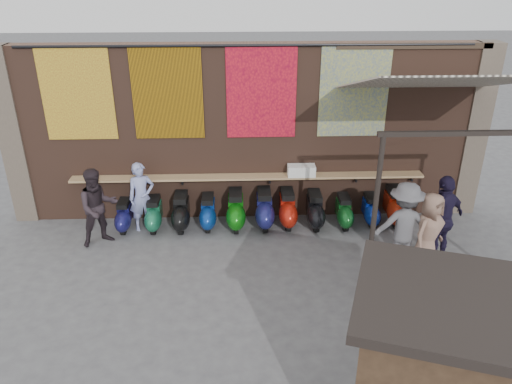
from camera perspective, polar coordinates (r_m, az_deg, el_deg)
The scene contains 34 objects.
ground at distance 9.83m, azimuth -0.54°, elevation -9.62°, with size 70.00×70.00×0.00m, color #474749.
brick_wall at distance 11.36m, azimuth -0.98°, elevation 6.66°, with size 10.00×0.40×4.00m, color brown.
pier_left at distance 12.40m, azimuth -25.90°, elevation 5.71°, with size 0.50×0.50×4.00m, color #4C4238.
pier_right at distance 12.58m, azimuth 23.59°, elevation 6.40°, with size 0.50×0.50×4.00m, color #4C4238.
eating_counter at distance 11.34m, azimuth -0.91°, elevation 1.75°, with size 8.00×0.32×0.05m, color #9E7A51.
shelf_box at distance 11.34m, azimuth 5.20°, elevation 2.46°, with size 0.62×0.28×0.25m, color white.
tapestry_redgold at distance 11.38m, azimuth -19.76°, elevation 10.48°, with size 1.50×0.02×2.00m, color #923915.
tapestry_sun at distance 10.96m, azimuth -10.08°, elevation 11.04°, with size 1.50×0.02×2.00m, color #C07F0B.
tapestry_orange at distance 10.88m, azimuth 0.61°, elevation 11.31°, with size 1.50×0.02×2.00m, color red.
tapestry_multi at distance 11.15m, azimuth 11.14°, elevation 11.20°, with size 1.50×0.02×2.00m, color #283F94.
hang_rail at distance 10.66m, azimuth -1.04°, elevation 16.40°, with size 0.06×0.06×9.50m, color black.
scooter_stool_0 at distance 11.63m, azimuth -14.82°, elevation -2.65°, with size 0.32×0.72×0.68m, color #161552, non-canonical shape.
scooter_stool_1 at distance 11.49m, azimuth -11.56°, elevation -2.52°, with size 0.35×0.77×0.73m, color #1A6845, non-canonical shape.
scooter_stool_2 at distance 11.40m, azimuth -8.54°, elevation -2.29°, with size 0.38×0.85×0.81m, color black, non-canonical shape.
scooter_stool_3 at distance 11.38m, azimuth -5.50°, elevation -2.34°, with size 0.35×0.78×0.74m, color navy, non-canonical shape.
scooter_stool_4 at distance 11.31m, azimuth -2.32°, elevation -2.11°, with size 0.40×0.89×0.85m, color #0E630E, non-canonical shape.
scooter_stool_5 at distance 11.36m, azimuth 0.96°, elevation -1.97°, with size 0.40×0.89×0.85m, color #171953, non-canonical shape.
scooter_stool_6 at distance 11.43m, azimuth 3.60°, elevation -1.93°, with size 0.39×0.86×0.82m, color #A3190C, non-canonical shape.
scooter_stool_7 at distance 11.45m, azimuth 6.73°, elevation -2.08°, with size 0.38×0.84×0.80m, color black, non-canonical shape.
scooter_stool_8 at distance 11.56m, azimuth 10.00°, elevation -2.23°, with size 0.34×0.76×0.72m, color #0E4919, non-canonical shape.
scooter_stool_9 at distance 11.78m, azimuth 12.94°, elevation -2.04°, with size 0.33×0.73×0.69m, color navy, non-canonical shape.
scooter_stool_10 at distance 11.92m, azimuth 15.53°, elevation -1.61°, with size 0.40×0.88×0.84m, color maroon, non-canonical shape.
diner_left at distance 11.37m, azimuth -12.92°, elevation -0.55°, with size 0.58×0.38×1.59m, color #8A93C9.
diner_right at distance 11.00m, azimuth -17.58°, elevation -1.67°, with size 0.84×0.65×1.72m, color black.
shopper_navy at distance 10.52m, azimuth 20.48°, elevation -2.96°, with size 1.09×0.46×1.87m, color #1C1530.
shopper_grey at distance 10.14m, azimuth 16.51°, elevation -3.67°, with size 1.16×0.67×1.79m, color #5B5A5F.
shopper_tan at distance 10.22m, azimuth 19.09°, elevation -4.33°, with size 0.80×0.52×1.63m, color #8B6958.
stall_roof at distance 5.77m, azimuth 23.49°, elevation -11.73°, with size 2.37×1.83×0.12m, color black.
stall_sign at distance 6.83m, azimuth 21.92°, elevation -12.35°, with size 1.20×0.04×0.50m, color gold.
stall_shelf at distance 7.34m, azimuth 20.84°, elevation -17.51°, with size 1.76×0.10×0.06m, color #473321.
awning_canvas at distance 9.92m, azimuth 20.31°, elevation 11.67°, with size 3.20×3.40×0.03m, color beige.
awning_ledger at distance 11.31m, azimuth 17.70°, elevation 15.63°, with size 3.30×0.08×0.12m, color #33261C.
awning_header at distance 8.71m, azimuth 23.31°, elevation 6.20°, with size 3.00×0.08×0.08m, color black.
awning_post_left at distance 8.81m, azimuth 13.33°, elevation -3.02°, with size 0.09×0.09×3.10m, color black.
Camera 1 is at (-0.21, -8.06, 5.63)m, focal length 35.00 mm.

